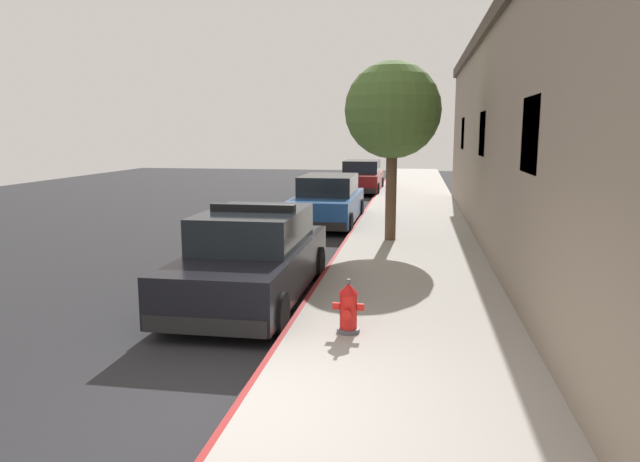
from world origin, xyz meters
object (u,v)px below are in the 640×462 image
Objects in this scene: street_tree at (393,111)px; police_cruiser at (253,258)px; parked_car_dark_far at (362,177)px; fire_hydrant at (348,308)px; parked_car_silver_ahead at (328,201)px.

police_cruiser is at bearing -111.68° from street_tree.
fire_hydrant is at bearing -85.21° from parked_car_dark_far.
parked_car_dark_far is at bearing 98.44° from street_tree.
parked_car_silver_ahead and parked_car_dark_far have the same top height.
street_tree is (0.26, 7.26, 2.93)m from fire_hydrant.
fire_hydrant is (1.73, -20.65, -0.24)m from parked_car_dark_far.
police_cruiser reaches higher than parked_car_silver_ahead.
parked_car_silver_ahead is 10.19m from parked_car_dark_far.
street_tree is (2.11, -3.20, 2.69)m from parked_car_silver_ahead.
police_cruiser is 1.07× the size of street_tree.
fire_hydrant is 0.17× the size of street_tree.
parked_car_silver_ahead is 1.00× the size of parked_car_dark_far.
parked_car_silver_ahead is 10.63m from fire_hydrant.
fire_hydrant is at bearing -92.01° from street_tree.
parked_car_silver_ahead reaches higher than fire_hydrant.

